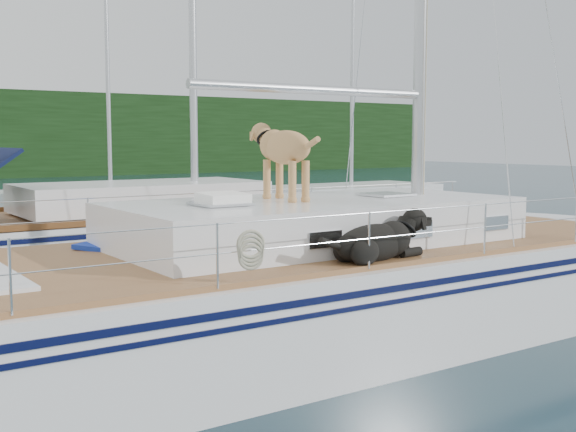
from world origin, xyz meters
TOP-DOWN VIEW (x-y plane):
  - ground at (0.00, 0.00)m, footprint 120.00×120.00m
  - main_sailboat at (0.09, -0.00)m, footprint 12.00×3.82m
  - neighbor_sailboat at (-0.08, 6.23)m, footprint 11.00×3.50m
  - bg_boat_center at (4.00, 16.00)m, footprint 7.20×3.00m
  - bg_boat_east at (12.00, 13.00)m, footprint 6.40×3.00m

SIDE VIEW (x-z plane):
  - ground at x=0.00m, z-range 0.00..0.00m
  - bg_boat_center at x=4.00m, z-range -5.37..6.28m
  - bg_boat_east at x=12.00m, z-range -5.37..6.28m
  - neighbor_sailboat at x=-0.08m, z-range -6.02..7.28m
  - main_sailboat at x=0.09m, z-range -6.32..7.69m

